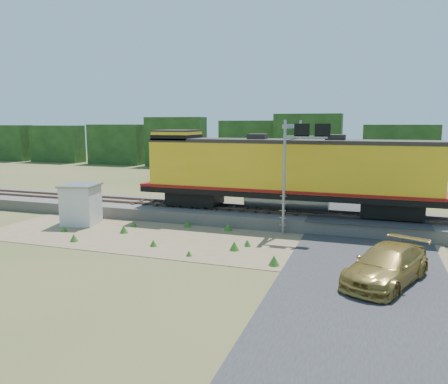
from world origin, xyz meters
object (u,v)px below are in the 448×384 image
(shed, at_px, (81,204))
(car, at_px, (387,265))
(locomotive, at_px, (282,171))
(signal_gantry, at_px, (297,147))

(shed, bearing_deg, car, -26.41)
(locomotive, height_order, shed, locomotive)
(locomotive, bearing_deg, shed, -159.91)
(shed, distance_m, signal_gantry, 14.39)
(locomotive, relative_size, signal_gantry, 2.94)
(shed, relative_size, signal_gantry, 0.39)
(signal_gantry, bearing_deg, locomotive, 146.68)
(car, bearing_deg, locomotive, 146.65)
(shed, height_order, signal_gantry, signal_gantry)
(locomotive, relative_size, shed, 7.51)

